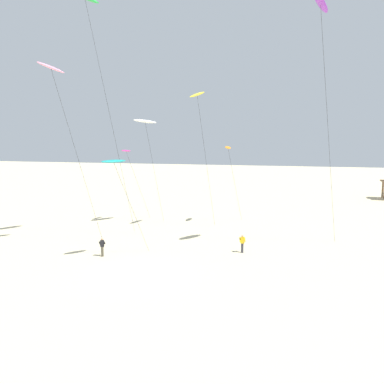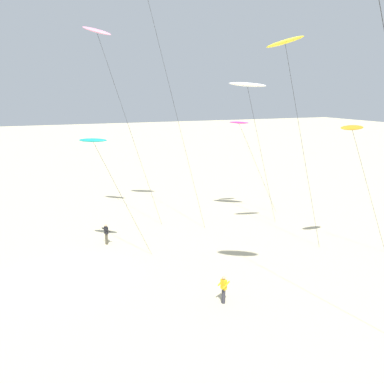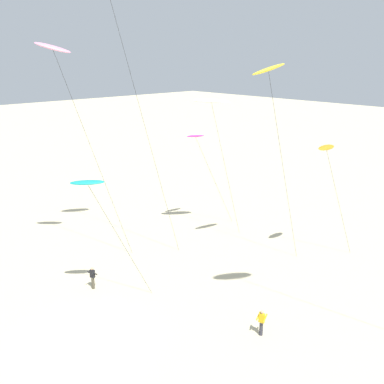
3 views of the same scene
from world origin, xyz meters
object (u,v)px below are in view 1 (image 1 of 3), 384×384
kite_magenta (126,152)px  kite_flyer_nearest (242,243)px  kite_purple (321,4)px  kite_orange (228,148)px  kite_pink (52,70)px  kite_teal (114,162)px  kite_flyer_middle (102,247)px  kite_yellow (197,96)px  kite_white (145,122)px  kite_green (85,0)px

kite_magenta → kite_flyer_nearest: kite_magenta is taller
kite_purple → kite_orange: bearing=131.2°
kite_orange → kite_pink: 21.27m
kite_orange → kite_flyer_nearest: (3.50, -11.67, -8.28)m
kite_teal → kite_flyer_nearest: size_ratio=5.17×
kite_teal → kite_flyer_middle: (-1.76, 0.84, -7.48)m
kite_yellow → kite_white: bearing=172.9°
kite_teal → kite_purple: kite_purple is taller
kite_teal → kite_green: 15.94m
kite_pink → kite_flyer_nearest: bearing=11.5°
kite_purple → kite_flyer_middle: (-17.68, -5.26, -20.32)m
kite_magenta → kite_purple: size_ratio=0.41×
kite_teal → kite_green: bearing=136.1°
kite_yellow → kite_pink: (-10.46, -11.01, 1.41)m
kite_magenta → kite_flyer_middle: (3.86, -13.76, -7.86)m
kite_white → kite_purple: 22.03m
kite_orange → kite_yellow: size_ratio=0.61×
kite_green → kite_flyer_nearest: kite_green is taller
kite_orange → kite_flyer_nearest: bearing=-73.3°
kite_teal → kite_yellow: bearing=73.9°
kite_white → kite_pink: bearing=-108.8°
kite_white → kite_green: 14.14m
kite_green → kite_yellow: bearing=44.6°
kite_white → kite_yellow: kite_yellow is taller
kite_teal → kite_magenta: 15.65m
kite_pink → kite_yellow: bearing=46.5°
kite_white → kite_purple: (18.66, -7.57, 8.94)m
kite_magenta → kite_pink: kite_pink is taller
kite_pink → kite_flyer_middle: 16.26m
kite_magenta → kite_flyer_nearest: bearing=-31.0°
kite_pink → kite_flyer_middle: (4.99, -1.02, -15.44)m
kite_purple → kite_pink: bearing=-169.4°
kite_flyer_middle → kite_orange: bearing=63.0°
kite_white → kite_yellow: size_ratio=0.81×
kite_green → kite_teal: bearing=-43.9°
kite_orange → kite_pink: (-13.19, -15.07, 7.16)m
kite_magenta → kite_yellow: 11.32m
kite_teal → kite_orange: bearing=69.2°
kite_flyer_nearest → kite_flyer_middle: (-11.71, -4.42, 0.00)m
kite_pink → kite_flyer_nearest: size_ratio=10.22×
kite_green → kite_purple: 20.76m
kite_orange → kite_pink: bearing=-131.2°
kite_magenta → kite_teal: bearing=-68.9°
kite_orange → kite_purple: kite_purple is taller
kite_yellow → kite_teal: bearing=-106.1°
kite_orange → kite_flyer_middle: (-8.20, -16.09, -8.28)m
kite_orange → kite_teal: bearing=-110.8°
kite_green → kite_white: bearing=77.8°
kite_green → kite_pink: kite_green is taller
kite_white → kite_pink: kite_pink is taller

